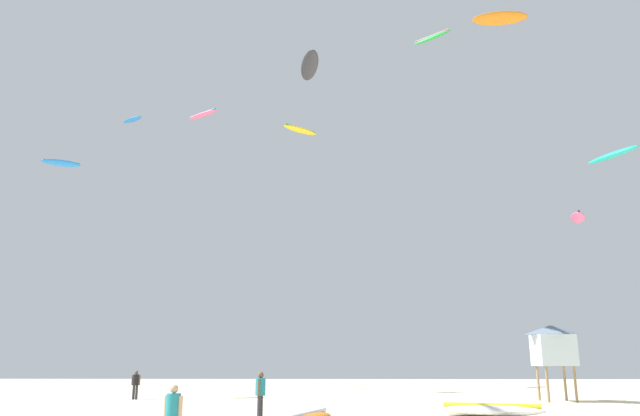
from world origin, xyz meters
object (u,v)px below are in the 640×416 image
(kite_aloft_4, at_px, (300,130))
(kite_aloft_8, at_px, (500,18))
(person_midground, at_px, (136,383))
(kite_grounded_near, at_px, (492,410))
(kite_aloft_1, at_px, (578,218))
(lifeguard_tower, at_px, (553,345))
(kite_aloft_2, at_px, (203,115))
(kite_aloft_9, at_px, (133,120))
(person_foreground, at_px, (173,412))
(kite_aloft_7, at_px, (309,66))
(kite_aloft_5, at_px, (61,163))
(person_left, at_px, (260,391))
(kite_aloft_0, at_px, (612,155))
(kite_aloft_3, at_px, (432,37))

(kite_aloft_4, relative_size, kite_aloft_8, 0.82)
(person_midground, distance_m, kite_grounded_near, 20.51)
(kite_grounded_near, distance_m, kite_aloft_1, 30.85)
(lifeguard_tower, distance_m, kite_aloft_2, 30.06)
(kite_aloft_1, relative_size, kite_aloft_8, 0.97)
(kite_aloft_2, bearing_deg, lifeguard_tower, -21.18)
(kite_aloft_8, relative_size, kite_aloft_9, 1.83)
(lifeguard_tower, height_order, kite_aloft_8, kite_aloft_8)
(person_midground, bearing_deg, person_foreground, 26.18)
(kite_aloft_8, bearing_deg, kite_aloft_9, 166.34)
(kite_aloft_1, bearing_deg, lifeguard_tower, -119.39)
(kite_aloft_7, distance_m, kite_aloft_9, 21.96)
(kite_grounded_near, relative_size, kite_aloft_7, 1.12)
(kite_aloft_5, relative_size, kite_aloft_9, 1.08)
(person_left, bearing_deg, kite_aloft_9, 131.77)
(kite_grounded_near, xyz_separation_m, kite_aloft_4, (-9.48, 25.66, 22.56))
(kite_aloft_7, xyz_separation_m, kite_aloft_9, (-16.07, 14.72, 2.71))
(person_midground, distance_m, kite_aloft_7, 21.54)
(kite_aloft_7, height_order, kite_aloft_9, kite_aloft_9)
(kite_grounded_near, height_order, kite_aloft_5, kite_aloft_5)
(kite_aloft_0, bearing_deg, kite_aloft_2, 173.90)
(kite_aloft_1, height_order, kite_aloft_5, kite_aloft_5)
(kite_aloft_2, bearing_deg, kite_aloft_0, -6.10)
(kite_aloft_5, bearing_deg, kite_aloft_9, 86.58)
(person_midground, relative_size, kite_aloft_9, 0.70)
(person_foreground, relative_size, kite_aloft_2, 0.54)
(kite_aloft_9, bearing_deg, person_left, -58.35)
(kite_aloft_4, bearing_deg, kite_grounded_near, -69.73)
(kite_aloft_0, distance_m, kite_aloft_8, 13.24)
(kite_aloft_4, height_order, kite_aloft_8, kite_aloft_8)
(kite_aloft_1, bearing_deg, kite_aloft_2, -168.64)
(kite_aloft_3, bearing_deg, person_foreground, -131.78)
(kite_aloft_7, relative_size, kite_aloft_9, 1.69)
(kite_aloft_1, bearing_deg, kite_aloft_8, -131.95)
(kite_aloft_1, xyz_separation_m, kite_aloft_7, (-22.17, -16.20, 5.95))
(kite_grounded_near, bearing_deg, lifeguard_tower, 56.19)
(person_midground, height_order, kite_aloft_7, kite_aloft_7)
(kite_aloft_2, distance_m, kite_aloft_5, 11.61)
(person_foreground, bearing_deg, kite_aloft_4, -163.14)
(person_left, xyz_separation_m, kite_aloft_7, (1.51, 8.90, 18.78))
(kite_aloft_8, xyz_separation_m, kite_aloft_9, (-30.29, 7.36, -4.96))
(person_midground, relative_size, kite_grounded_near, 0.37)
(person_midground, bearing_deg, kite_aloft_1, 118.96)
(kite_aloft_0, distance_m, kite_aloft_4, 26.24)
(kite_aloft_3, bearing_deg, kite_aloft_2, 131.23)
(kite_aloft_2, xyz_separation_m, kite_aloft_8, (23.03, -2.62, 6.58))
(kite_aloft_9, bearing_deg, person_midground, -64.33)
(kite_aloft_0, bearing_deg, person_foreground, -134.72)
(kite_aloft_4, bearing_deg, person_left, -89.83)
(person_midground, bearing_deg, lifeguard_tower, 93.10)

